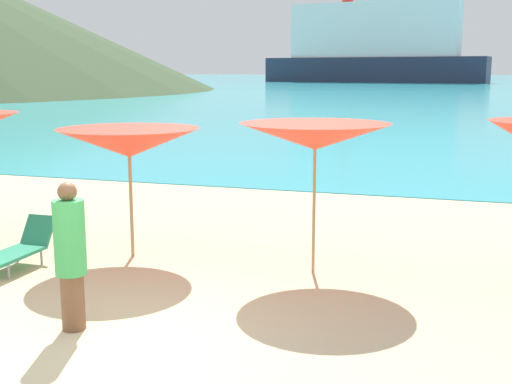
{
  "coord_description": "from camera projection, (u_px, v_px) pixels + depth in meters",
  "views": [
    {
      "loc": [
        3.67,
        -6.04,
        3.0
      ],
      "look_at": [
        0.74,
        3.21,
        1.2
      ],
      "focal_mm": 46.24,
      "sensor_mm": 36.0,
      "label": 1
    }
  ],
  "objects": [
    {
      "name": "cruise_ship",
      "position": [
        373.0,
        47.0,
        163.5
      ],
      "size": [
        56.12,
        17.05,
        22.46
      ],
      "rotation": [
        0.0,
        0.0,
        -0.16
      ],
      "color": "#262D47",
      "rests_on": "ocean_water"
    },
    {
      "name": "beachgoer_2",
      "position": [
        70.0,
        253.0,
        7.58
      ],
      "size": [
        0.36,
        0.36,
        1.75
      ],
      "rotation": [
        0.0,
        0.0,
        5.05
      ],
      "color": "brown",
      "rests_on": "ground_plane"
    },
    {
      "name": "ocean_water",
      "position": [
        456.0,
        79.0,
        222.65
      ],
      "size": [
        650.0,
        440.0,
        0.02
      ],
      "primitive_type": "cube",
      "color": "#2DADBC",
      "rests_on": "ground_plane"
    },
    {
      "name": "umbrella_3",
      "position": [
        315.0,
        137.0,
        9.54
      ],
      "size": [
        2.32,
        2.32,
        2.25
      ],
      "color": "#9E7F59",
      "rests_on": "ground_plane"
    },
    {
      "name": "ground_plane",
      "position": [
        309.0,
        196.0,
        16.7
      ],
      "size": [
        50.0,
        100.0,
        0.3
      ],
      "primitive_type": "cube",
      "color": "beige"
    },
    {
      "name": "umbrella_2",
      "position": [
        129.0,
        143.0,
        10.44
      ],
      "size": [
        2.33,
        2.33,
        2.09
      ],
      "color": "#9E7F59",
      "rests_on": "ground_plane"
    },
    {
      "name": "lounge_chair_2",
      "position": [
        19.0,
        248.0,
        10.12
      ],
      "size": [
        0.53,
        1.42,
        0.7
      ],
      "rotation": [
        0.0,
        0.0,
        -0.0
      ],
      "color": "#268C66",
      "rests_on": "ground_plane"
    }
  ]
}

